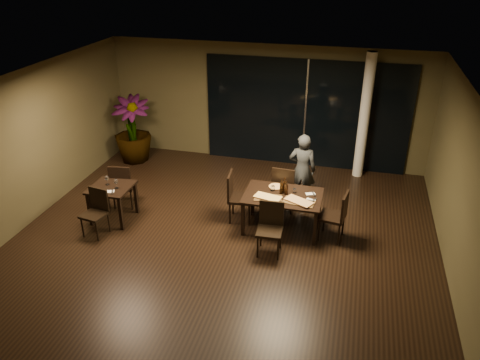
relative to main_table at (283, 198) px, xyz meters
name	(u,v)px	position (x,y,z in m)	size (l,w,h in m)	color
ground	(222,243)	(-1.00, -0.80, -0.68)	(8.00, 8.00, 0.00)	black
wall_back	(266,104)	(-1.00, 3.25, 0.82)	(8.00, 0.10, 3.00)	#443E24
wall_front	(108,340)	(-1.00, -4.85, 0.82)	(8.00, 0.10, 3.00)	#443E24
wall_left	(22,150)	(-5.05, -0.80, 0.82)	(0.10, 8.00, 3.00)	#443E24
wall_right	(468,199)	(3.05, -0.80, 0.82)	(0.10, 8.00, 3.00)	#443E24
ceiling	(219,87)	(-1.00, -0.80, 2.34)	(8.00, 8.00, 0.04)	silver
window_panel	(305,114)	(0.00, 3.16, 0.67)	(5.00, 0.06, 2.70)	black
column	(364,117)	(1.40, 2.85, 0.82)	(0.24, 0.24, 3.00)	silver
main_table	(283,198)	(0.00, 0.00, 0.00)	(1.50, 1.00, 0.75)	black
side_table	(112,192)	(-3.40, -0.50, -0.05)	(0.80, 0.80, 0.75)	black
chair_main_far	(284,186)	(-0.09, 0.69, -0.10)	(0.51, 0.51, 1.03)	black
chair_main_near	(270,225)	(-0.09, -0.81, -0.13)	(0.47, 0.47, 0.97)	black
chair_main_left	(236,194)	(-0.96, 0.10, -0.09)	(0.53, 0.53, 1.04)	black
chair_main_right	(337,214)	(1.06, -0.13, -0.12)	(0.53, 0.53, 1.00)	black
chair_side_far	(123,184)	(-3.42, 0.00, -0.11)	(0.53, 0.53, 1.01)	black
chair_side_near	(96,209)	(-3.45, -1.04, -0.16)	(0.50, 0.50, 0.93)	black
diner	(302,169)	(0.22, 1.13, 0.12)	(0.54, 0.36, 1.60)	#292C2E
potted_plant	(132,130)	(-4.30, 2.33, 0.18)	(0.93, 0.93, 1.70)	#1A4C19
pizza_board_left	(268,198)	(-0.26, -0.21, 0.08)	(0.54, 0.27, 0.01)	#432D15
pizza_board_right	(299,202)	(0.34, -0.22, 0.08)	(0.58, 0.29, 0.01)	#4D3518
oblong_pizza_left	(268,197)	(-0.26, -0.21, 0.10)	(0.49, 0.23, 0.02)	maroon
oblong_pizza_right	(299,201)	(0.34, -0.22, 0.10)	(0.51, 0.23, 0.02)	maroon
round_pizza	(276,187)	(-0.19, 0.29, 0.08)	(0.28, 0.28, 0.01)	red
bottle_a	(281,187)	(-0.05, 0.04, 0.22)	(0.06, 0.06, 0.29)	black
bottle_b	(286,188)	(0.06, 0.03, 0.22)	(0.06, 0.06, 0.29)	black
bottle_c	(285,185)	(0.01, 0.10, 0.24)	(0.07, 0.07, 0.32)	black
tumbler_left	(273,188)	(-0.23, 0.13, 0.12)	(0.08, 0.08, 0.10)	white
tumbler_right	(294,191)	(0.20, 0.15, 0.12)	(0.07, 0.07, 0.08)	white
napkin_near	(311,200)	(0.54, -0.10, 0.08)	(0.18, 0.10, 0.01)	silver
napkin_far	(310,194)	(0.51, 0.16, 0.08)	(0.18, 0.10, 0.01)	silver
wine_glass_a	(107,180)	(-3.50, -0.44, 0.17)	(0.08, 0.08, 0.19)	white
wine_glass_b	(116,184)	(-3.25, -0.54, 0.17)	(0.08, 0.08, 0.19)	white
side_napkin	(110,192)	(-3.31, -0.72, 0.08)	(0.18, 0.11, 0.01)	white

